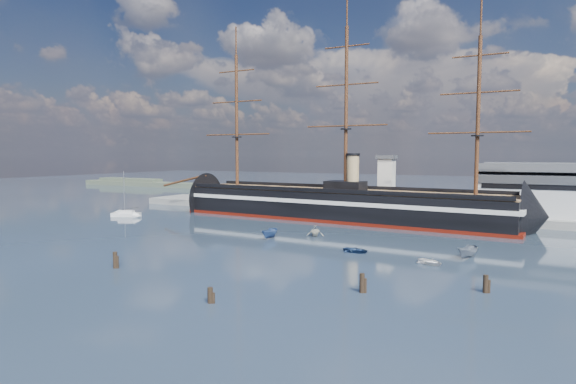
% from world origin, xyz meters
% --- Properties ---
extents(ground, '(600.00, 600.00, 0.00)m').
position_xyz_m(ground, '(0.00, 40.00, 0.00)').
color(ground, '#242F38').
rests_on(ground, ground).
extents(quay, '(180.00, 18.00, 2.00)m').
position_xyz_m(quay, '(10.00, 76.00, 0.00)').
color(quay, slate).
rests_on(quay, ground).
extents(quay_tower, '(5.00, 5.00, 15.00)m').
position_xyz_m(quay_tower, '(3.00, 73.00, 9.75)').
color(quay_tower, silver).
rests_on(quay_tower, ground).
extents(shoreline, '(120.00, 10.00, 4.00)m').
position_xyz_m(shoreline, '(-139.23, 135.00, 1.45)').
color(shoreline, '#3F4C38').
rests_on(shoreline, ground).
extents(warship, '(113.29, 21.04, 53.94)m').
position_xyz_m(warship, '(-7.83, 60.00, 4.04)').
color(warship, black).
rests_on(warship, ground).
extents(sailboat, '(8.18, 5.32, 12.67)m').
position_xyz_m(sailboat, '(-60.11, 37.78, 0.81)').
color(sailboat, silver).
rests_on(sailboat, ground).
extents(motorboat_a, '(6.45, 2.72, 2.53)m').
position_xyz_m(motorboat_a, '(-7.46, 26.47, 0.00)').
color(motorboat_a, '#335189').
rests_on(motorboat_a, ground).
extents(motorboat_b, '(1.42, 2.95, 1.33)m').
position_xyz_m(motorboat_b, '(12.92, 21.70, 0.00)').
color(motorboat_b, navy).
rests_on(motorboat_b, ground).
extents(motorboat_c, '(6.88, 4.24, 2.59)m').
position_xyz_m(motorboat_c, '(30.97, 25.66, 0.00)').
color(motorboat_c, slate).
rests_on(motorboat_c, ground).
extents(motorboat_d, '(7.36, 5.28, 2.48)m').
position_xyz_m(motorboat_d, '(-0.60, 33.85, 0.00)').
color(motorboat_d, beige).
rests_on(motorboat_d, ground).
extents(motorboat_e, '(2.27, 2.89, 1.26)m').
position_xyz_m(motorboat_e, '(26.44, 18.48, 0.00)').
color(motorboat_e, silver).
rests_on(motorboat_e, ground).
extents(piling_near_left, '(0.64, 0.64, 3.22)m').
position_xyz_m(piling_near_left, '(-15.32, -6.56, 0.00)').
color(piling_near_left, black).
rests_on(piling_near_left, ground).
extents(piling_near_mid, '(0.64, 0.64, 2.55)m').
position_xyz_m(piling_near_mid, '(7.94, -13.57, 0.00)').
color(piling_near_mid, black).
rests_on(piling_near_mid, ground).
extents(piling_near_right, '(0.64, 0.64, 3.14)m').
position_xyz_m(piling_near_right, '(22.11, -1.24, 0.00)').
color(piling_near_right, black).
rests_on(piling_near_right, ground).
extents(piling_far_right, '(0.64, 0.64, 2.95)m').
position_xyz_m(piling_far_right, '(35.74, 6.00, 0.00)').
color(piling_far_right, black).
rests_on(piling_far_right, ground).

